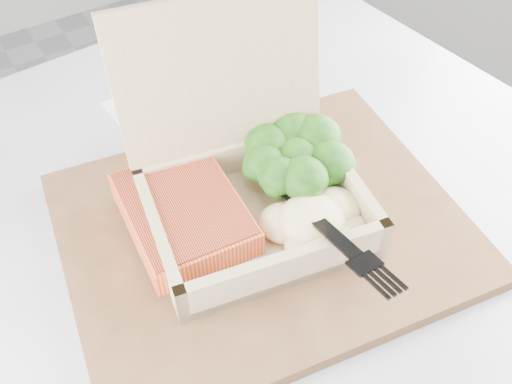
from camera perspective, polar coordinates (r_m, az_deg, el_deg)
cafe_table at (r=0.69m, az=-0.66°, el=-17.60°), size 0.92×0.92×0.75m
serving_tray at (r=0.55m, az=0.66°, el=-3.60°), size 0.41×0.35×0.02m
takeout_container at (r=0.52m, az=-1.17°, el=2.16°), size 0.23×0.22×0.18m
salmon_fillet at (r=0.52m, az=-7.27°, el=-2.11°), size 0.11×0.14×0.03m
broccoli_pile at (r=0.55m, az=4.06°, el=2.99°), size 0.11×0.11×0.04m
mashed_potatoes at (r=0.51m, az=5.58°, el=-2.87°), size 0.10×0.09×0.03m
plastic_fork at (r=0.51m, az=4.50°, el=-1.00°), size 0.03×0.17×0.03m
receipt at (r=0.68m, az=-10.43°, el=7.05°), size 0.08×0.13×0.00m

